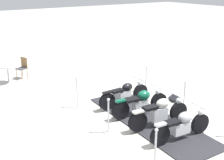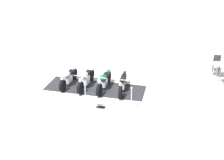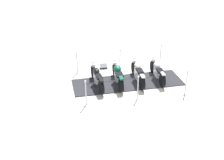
{
  "view_description": "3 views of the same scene",
  "coord_description": "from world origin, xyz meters",
  "px_view_note": "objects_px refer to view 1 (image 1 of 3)",
  "views": [
    {
      "loc": [
        6.52,
        -5.89,
        4.35
      ],
      "look_at": [
        -1.98,
        -0.1,
        0.86
      ],
      "focal_mm": 47.38,
      "sensor_mm": 36.0,
      "label": 1
    },
    {
      "loc": [
        -3.39,
        12.82,
        6.75
      ],
      "look_at": [
        -0.89,
        0.01,
        0.55
      ],
      "focal_mm": 46.17,
      "sensor_mm": 36.0,
      "label": 2
    },
    {
      "loc": [
        -3.87,
        -11.47,
        6.38
      ],
      "look_at": [
        -0.94,
        -0.66,
        0.59
      ],
      "focal_mm": 47.08,
      "sensor_mm": 36.0,
      "label": 3
    }
  ],
  "objects_px": {
    "info_placard": "(173,99)",
    "motorcycle_cream": "(160,112)",
    "stanchion_left_mid": "(108,121)",
    "stanchion_right_mid": "(184,101)",
    "cafe_chair_near_table": "(23,67)",
    "motorcycle_black": "(125,94)",
    "motorcycle_chrome": "(182,125)",
    "cafe_table": "(8,70)",
    "stanchion_left_front": "(155,156)",
    "motorcycle_forest": "(141,102)",
    "stanchion_left_rear": "(77,97)",
    "stanchion_right_rear": "(146,83)"
  },
  "relations": [
    {
      "from": "motorcycle_black",
      "to": "stanchion_left_front",
      "type": "bearing_deg",
      "value": -117.36
    },
    {
      "from": "stanchion_left_front",
      "to": "motorcycle_cream",
      "type": "bearing_deg",
      "value": 134.32
    },
    {
      "from": "motorcycle_chrome",
      "to": "stanchion_right_mid",
      "type": "height_order",
      "value": "stanchion_right_mid"
    },
    {
      "from": "cafe_chair_near_table",
      "to": "stanchion_left_rear",
      "type": "bearing_deg",
      "value": 74.1
    },
    {
      "from": "stanchion_right_rear",
      "to": "info_placard",
      "type": "xyz_separation_m",
      "value": [
        1.37,
        0.2,
        -0.28
      ]
    },
    {
      "from": "stanchion_left_mid",
      "to": "stanchion_right_mid",
      "type": "relative_size",
      "value": 1.03
    },
    {
      "from": "cafe_table",
      "to": "motorcycle_chrome",
      "type": "bearing_deg",
      "value": 18.99
    },
    {
      "from": "stanchion_right_mid",
      "to": "stanchion_left_mid",
      "type": "bearing_deg",
      "value": -92.69
    },
    {
      "from": "info_placard",
      "to": "stanchion_right_rear",
      "type": "bearing_deg",
      "value": -168.93
    },
    {
      "from": "motorcycle_cream",
      "to": "cafe_chair_near_table",
      "type": "height_order",
      "value": "cafe_chair_near_table"
    },
    {
      "from": "motorcycle_chrome",
      "to": "stanchion_right_mid",
      "type": "xyz_separation_m",
      "value": [
        -1.37,
        1.57,
        -0.12
      ]
    },
    {
      "from": "info_placard",
      "to": "motorcycle_cream",
      "type": "bearing_deg",
      "value": -54.3
    },
    {
      "from": "motorcycle_cream",
      "to": "motorcycle_forest",
      "type": "distance_m",
      "value": 0.96
    },
    {
      "from": "stanchion_left_mid",
      "to": "info_placard",
      "type": "height_order",
      "value": "stanchion_left_mid"
    },
    {
      "from": "motorcycle_chrome",
      "to": "motorcycle_black",
      "type": "xyz_separation_m",
      "value": [
        -2.87,
        0.13,
        -0.01
      ]
    },
    {
      "from": "stanchion_left_mid",
      "to": "cafe_table",
      "type": "distance_m",
      "value": 6.35
    },
    {
      "from": "stanchion_left_rear",
      "to": "stanchion_right_mid",
      "type": "bearing_deg",
      "value": 52.21
    },
    {
      "from": "info_placard",
      "to": "cafe_table",
      "type": "bearing_deg",
      "value": -138.3
    },
    {
      "from": "motorcycle_cream",
      "to": "cafe_chair_near_table",
      "type": "distance_m",
      "value": 7.36
    },
    {
      "from": "motorcycle_black",
      "to": "stanchion_left_mid",
      "type": "distance_m",
      "value": 2.12
    },
    {
      "from": "stanchion_left_mid",
      "to": "info_placard",
      "type": "xyz_separation_m",
      "value": [
        -0.64,
        3.37,
        -0.31
      ]
    },
    {
      "from": "motorcycle_black",
      "to": "stanchion_left_front",
      "type": "distance_m",
      "value": 3.92
    },
    {
      "from": "motorcycle_chrome",
      "to": "motorcycle_forest",
      "type": "relative_size",
      "value": 0.96
    },
    {
      "from": "motorcycle_cream",
      "to": "stanchion_left_mid",
      "type": "bearing_deg",
      "value": 165.68
    },
    {
      "from": "motorcycle_forest",
      "to": "stanchion_left_front",
      "type": "bearing_deg",
      "value": -118.14
    },
    {
      "from": "stanchion_left_rear",
      "to": "motorcycle_black",
      "type": "bearing_deg",
      "value": 62.63
    },
    {
      "from": "info_placard",
      "to": "motorcycle_black",
      "type": "bearing_deg",
      "value": -110.0
    },
    {
      "from": "motorcycle_forest",
      "to": "stanchion_left_rear",
      "type": "bearing_deg",
      "value": 135.43
    },
    {
      "from": "motorcycle_cream",
      "to": "stanchion_left_front",
      "type": "distance_m",
      "value": 2.29
    },
    {
      "from": "stanchion_left_front",
      "to": "cafe_chair_near_table",
      "type": "xyz_separation_m",
      "value": [
        -8.7,
        -0.3,
        0.19
      ]
    },
    {
      "from": "motorcycle_chrome",
      "to": "stanchion_right_rear",
      "type": "bearing_deg",
      "value": 70.01
    },
    {
      "from": "stanchion_right_rear",
      "to": "cafe_table",
      "type": "relative_size",
      "value": 1.36
    },
    {
      "from": "stanchion_left_rear",
      "to": "stanchion_right_rear",
      "type": "bearing_deg",
      "value": 87.31
    },
    {
      "from": "info_placard",
      "to": "cafe_table",
      "type": "distance_m",
      "value": 7.22
    },
    {
      "from": "cafe_chair_near_table",
      "to": "info_placard",
      "type": "bearing_deg",
      "value": 100.08
    },
    {
      "from": "motorcycle_chrome",
      "to": "info_placard",
      "type": "xyz_separation_m",
      "value": [
        -2.15,
        1.87,
        -0.38
      ]
    },
    {
      "from": "motorcycle_cream",
      "to": "stanchion_right_mid",
      "type": "height_order",
      "value": "stanchion_right_mid"
    },
    {
      "from": "motorcycle_cream",
      "to": "stanchion_right_mid",
      "type": "distance_m",
      "value": 1.59
    },
    {
      "from": "motorcycle_cream",
      "to": "info_placard",
      "type": "xyz_separation_m",
      "value": [
        -1.19,
        1.83,
        -0.4
      ]
    },
    {
      "from": "cafe_table",
      "to": "cafe_chair_near_table",
      "type": "xyz_separation_m",
      "value": [
        -0.32,
        0.76,
        -0.03
      ]
    },
    {
      "from": "stanchion_right_mid",
      "to": "info_placard",
      "type": "relative_size",
      "value": 2.66
    },
    {
      "from": "stanchion_left_rear",
      "to": "cafe_table",
      "type": "height_order",
      "value": "stanchion_left_rear"
    },
    {
      "from": "motorcycle_black",
      "to": "motorcycle_forest",
      "type": "bearing_deg",
      "value": -93.91
    },
    {
      "from": "info_placard",
      "to": "cafe_chair_near_table",
      "type": "distance_m",
      "value": 7.03
    },
    {
      "from": "motorcycle_black",
      "to": "stanchion_left_mid",
      "type": "height_order",
      "value": "stanchion_left_mid"
    },
    {
      "from": "stanchion_right_rear",
      "to": "stanchion_left_rear",
      "type": "distance_m",
      "value": 3.07
    },
    {
      "from": "motorcycle_black",
      "to": "stanchion_left_rear",
      "type": "height_order",
      "value": "stanchion_left_rear"
    },
    {
      "from": "motorcycle_black",
      "to": "stanchion_left_front",
      "type": "relative_size",
      "value": 1.9
    },
    {
      "from": "stanchion_left_mid",
      "to": "info_placard",
      "type": "relative_size",
      "value": 2.75
    },
    {
      "from": "stanchion_left_mid",
      "to": "stanchion_right_mid",
      "type": "distance_m",
      "value": 3.07
    }
  ]
}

